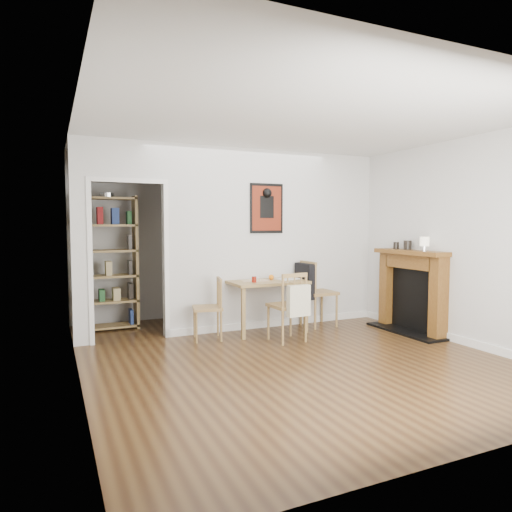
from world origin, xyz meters
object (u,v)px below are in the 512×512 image
chair_left (207,309)px  mantel_lamp (425,242)px  bookshelf (108,264)px  dining_table (267,287)px  chair_right (318,292)px  orange_fruit (271,277)px  ceramic_jar_a (408,245)px  notebook (287,279)px  ceramic_jar_b (396,245)px  red_glass (254,279)px  chair_front (288,306)px  fireplace (412,288)px

chair_left → mantel_lamp: bearing=-21.4°
bookshelf → mantel_lamp: size_ratio=9.92×
dining_table → chair_right: chair_right is taller
dining_table → orange_fruit: orange_fruit is taller
bookshelf → ceramic_jar_a: 4.30m
notebook → ceramic_jar_b: bearing=-18.8°
chair_right → orange_fruit: chair_right is taller
bookshelf → red_glass: bookshelf is taller
dining_table → chair_front: (0.02, -0.59, -0.18)m
dining_table → chair_left: (-0.91, -0.09, -0.23)m
chair_right → fireplace: 1.34m
chair_left → fireplace: (2.78, -0.76, 0.20)m
chair_front → orange_fruit: size_ratio=12.39×
chair_left → ceramic_jar_b: (2.76, -0.43, 0.80)m
dining_table → fireplace: fireplace is taller
chair_left → mantel_lamp: size_ratio=4.23×
bookshelf → ceramic_jar_b: 4.20m
dining_table → chair_front: chair_front is taller
bookshelf → orange_fruit: bearing=-25.9°
red_glass → notebook: red_glass is taller
dining_table → orange_fruit: bearing=28.8°
dining_table → chair_right: bearing=-0.1°
chair_left → notebook: chair_left is taller
fireplace → red_glass: 2.24m
chair_left → ceramic_jar_b: ceramic_jar_b is taller
chair_left → notebook: (1.23, 0.09, 0.33)m
red_glass → orange_fruit: 0.39m
chair_right → mantel_lamp: 1.67m
chair_front → bookshelf: bearing=140.5°
fireplace → notebook: bearing=151.2°
chair_left → fireplace: 2.89m
chair_right → ceramic_jar_a: ceramic_jar_a is taller
fireplace → mantel_lamp: (-0.08, -0.29, 0.66)m
orange_fruit → chair_left: bearing=-171.9°
chair_right → bookshelf: 3.09m
red_glass → ceramic_jar_a: 2.26m
dining_table → fireplace: size_ratio=0.86×
bookshelf → notebook: (2.34, -1.08, -0.22)m
orange_fruit → ceramic_jar_a: (1.78, -0.79, 0.46)m
mantel_lamp → ceramic_jar_a: mantel_lamp is taller
red_glass → mantel_lamp: size_ratio=0.42×
chair_left → fireplace: fireplace is taller
orange_fruit → ceramic_jar_b: 1.90m
dining_table → notebook: size_ratio=3.43×
dining_table → chair_right: 0.85m
mantel_lamp → chair_left: bearing=158.6°
red_glass → ceramic_jar_b: size_ratio=0.82×
fireplace → chair_front: bearing=172.0°
orange_fruit → chair_right: bearing=-4.3°
red_glass → notebook: (0.57, 0.12, -0.03)m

